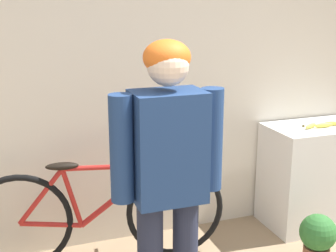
% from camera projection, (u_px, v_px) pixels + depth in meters
% --- Properties ---
extents(wall_back, '(8.00, 0.07, 2.60)m').
position_uv_depth(wall_back, '(150.00, 72.00, 3.46)').
color(wall_back, beige).
rests_on(wall_back, ground_plane).
extents(side_shelf, '(0.80, 0.49, 0.84)m').
position_uv_depth(side_shelf, '(314.00, 175.00, 3.85)').
color(side_shelf, white).
rests_on(side_shelf, ground_plane).
extents(person, '(0.62, 0.26, 1.63)m').
position_uv_depth(person, '(168.00, 165.00, 2.46)').
color(person, '#23283D').
rests_on(person, ground_plane).
extents(bicycle, '(1.77, 0.46, 0.78)m').
position_uv_depth(bicycle, '(100.00, 214.00, 3.25)').
color(bicycle, black).
rests_on(bicycle, ground_plane).
extents(banana, '(0.37, 0.10, 0.04)m').
position_uv_depth(banana, '(322.00, 125.00, 3.69)').
color(banana, '#EAD64C').
rests_on(banana, side_shelf).
extents(potted_plant, '(0.25, 0.25, 0.41)m').
position_uv_depth(potted_plant, '(317.00, 239.00, 3.20)').
color(potted_plant, brown).
rests_on(potted_plant, ground_plane).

